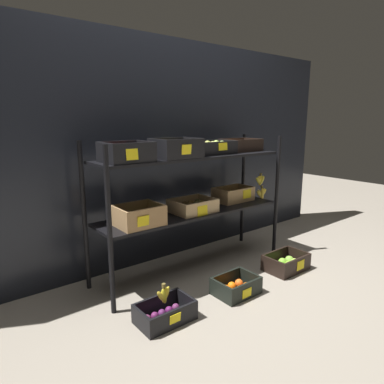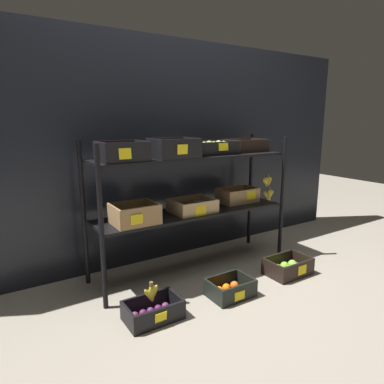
{
  "view_description": "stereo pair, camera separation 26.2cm",
  "coord_description": "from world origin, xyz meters",
  "px_view_note": "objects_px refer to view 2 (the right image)",
  "views": [
    {
      "loc": [
        -1.59,
        -2.02,
        1.19
      ],
      "look_at": [
        0.0,
        0.0,
        0.64
      ],
      "focal_mm": 31.73,
      "sensor_mm": 36.0,
      "label": 1
    },
    {
      "loc": [
        -1.37,
        -2.17,
        1.19
      ],
      "look_at": [
        0.0,
        0.0,
        0.64
      ],
      "focal_mm": 31.73,
      "sensor_mm": 36.0,
      "label": 2
    }
  ],
  "objects_px": {
    "crate_ground_plum": "(153,312)",
    "banana_bunch_loose": "(152,293)",
    "crate_ground_tangerine": "(230,289)",
    "display_rack": "(193,181)",
    "crate_ground_apple_green": "(288,268)"
  },
  "relations": [
    {
      "from": "crate_ground_plum",
      "to": "banana_bunch_loose",
      "type": "height_order",
      "value": "banana_bunch_loose"
    },
    {
      "from": "crate_ground_tangerine",
      "to": "banana_bunch_loose",
      "type": "height_order",
      "value": "banana_bunch_loose"
    },
    {
      "from": "display_rack",
      "to": "banana_bunch_loose",
      "type": "xyz_separation_m",
      "value": [
        -0.6,
        -0.47,
        -0.55
      ]
    },
    {
      "from": "display_rack",
      "to": "crate_ground_tangerine",
      "type": "bearing_deg",
      "value": -92.25
    },
    {
      "from": "crate_ground_tangerine",
      "to": "crate_ground_apple_green",
      "type": "relative_size",
      "value": 0.87
    },
    {
      "from": "display_rack",
      "to": "crate_ground_plum",
      "type": "xyz_separation_m",
      "value": [
        -0.59,
        -0.47,
        -0.68
      ]
    },
    {
      "from": "crate_ground_apple_green",
      "to": "crate_ground_tangerine",
      "type": "bearing_deg",
      "value": -177.7
    },
    {
      "from": "crate_ground_plum",
      "to": "crate_ground_apple_green",
      "type": "distance_m",
      "value": 1.16
    },
    {
      "from": "display_rack",
      "to": "crate_ground_tangerine",
      "type": "relative_size",
      "value": 5.67
    },
    {
      "from": "crate_ground_tangerine",
      "to": "banana_bunch_loose",
      "type": "relative_size",
      "value": 2.38
    },
    {
      "from": "crate_ground_tangerine",
      "to": "banana_bunch_loose",
      "type": "bearing_deg",
      "value": 177.42
    },
    {
      "from": "crate_ground_tangerine",
      "to": "crate_ground_apple_green",
      "type": "height_order",
      "value": "crate_ground_apple_green"
    },
    {
      "from": "display_rack",
      "to": "banana_bunch_loose",
      "type": "relative_size",
      "value": 13.48
    },
    {
      "from": "crate_ground_tangerine",
      "to": "banana_bunch_loose",
      "type": "xyz_separation_m",
      "value": [
        -0.58,
        0.03,
        0.13
      ]
    },
    {
      "from": "banana_bunch_loose",
      "to": "display_rack",
      "type": "bearing_deg",
      "value": 38.41
    }
  ]
}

